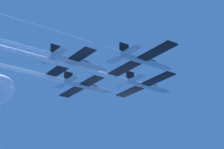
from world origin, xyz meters
The scene contains 4 objects.
jet_lead centered at (-0.80, -11.14, -0.23)m, with size 18.09×45.05×3.00m.
jet_left_wing centered at (-9.49, -21.06, 0.04)m, with size 18.09×43.04×3.00m.
jet_right_wing centered at (10.10, -18.96, -0.59)m, with size 18.09×40.18×3.00m.
jet_slot centered at (0.35, -27.83, 0.39)m, with size 18.09×38.97×3.00m.
Camera 1 is at (64.18, -55.53, -32.39)m, focal length 64.59 mm.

